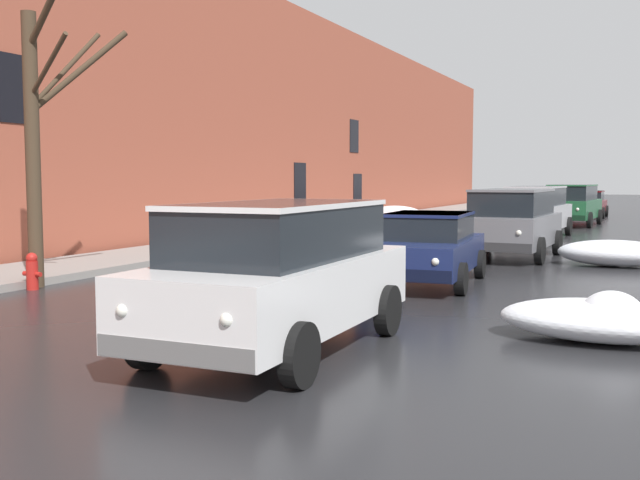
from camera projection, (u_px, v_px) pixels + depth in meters
name	position (u px, v px, depth m)	size (l,w,h in m)	color
left_sidewalk_slab	(223.00, 244.00, 23.05)	(2.63, 80.00, 0.16)	gray
brick_townhouse_facade	(173.00, 100.00, 23.44)	(0.63, 80.00, 9.16)	#9E4C38
snow_bank_near_corner_left	(344.00, 222.00, 28.03)	(1.96, 1.18, 0.90)	white
snow_bank_along_left_kerb	(618.00, 254.00, 17.80)	(2.68, 1.40, 0.63)	white
snow_bank_mid_block_left	(397.00, 216.00, 33.10)	(2.62, 1.23, 0.88)	white
snow_bank_near_corner_right	(602.00, 320.00, 9.63)	(2.54, 1.37, 0.68)	white
bare_tree_second_along_sidewalk	(39.00, 132.00, 14.23)	(1.63, 2.07, 5.86)	#423323
suv_white_approaching_near_lane	(280.00, 271.00, 9.08)	(2.09, 4.56, 1.82)	silver
sedan_darkblue_parked_kerbside_close	(427.00, 246.00, 14.88)	(2.22, 4.16, 1.42)	navy
suv_grey_parked_kerbside_mid	(512.00, 221.00, 19.69)	(2.25, 4.34, 1.82)	slate
suv_silver_parked_far_down_block	(536.00, 210.00, 26.54)	(2.21, 4.57, 1.82)	#B7B7BC
suv_green_queued_behind_truck	(572.00, 203.00, 33.08)	(2.35, 4.83, 1.82)	#1E5633
sedan_maroon_at_far_intersection	(588.00, 203.00, 40.04)	(1.91, 4.39, 1.42)	maroon
fire_hydrant	(32.00, 271.00, 14.07)	(0.42, 0.22, 0.71)	#B21E19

